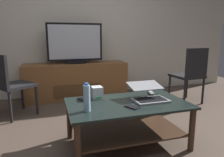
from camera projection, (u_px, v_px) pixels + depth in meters
ground_plane at (127, 145)px, 2.18m from camera, size 7.68×7.68×0.00m
back_wall at (85, 20)px, 3.97m from camera, size 6.40×0.12×2.80m
coffee_table at (127, 116)px, 2.14m from camera, size 1.20×0.71×0.45m
media_cabinet at (76, 81)px, 3.81m from camera, size 1.81×0.49×0.63m
television at (75, 44)px, 3.66m from camera, size 0.95×0.20×0.70m
dining_chair at (191, 73)px, 3.43m from camera, size 0.48×0.48×0.93m
side_chair at (9, 82)px, 2.84m from camera, size 0.61×0.61×0.88m
laptop at (148, 94)px, 2.20m from camera, size 0.35×0.38×0.16m
router_box at (97, 92)px, 2.25m from camera, size 0.11×0.12×0.13m
water_bottle_near at (87, 98)px, 1.84m from camera, size 0.06×0.06×0.26m
cell_phone at (132, 107)px, 1.96m from camera, size 0.13×0.16×0.01m
tv_remote at (151, 93)px, 2.44m from camera, size 0.09×0.17×0.02m
soundbar_remote at (84, 99)px, 2.18m from camera, size 0.11×0.16×0.02m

